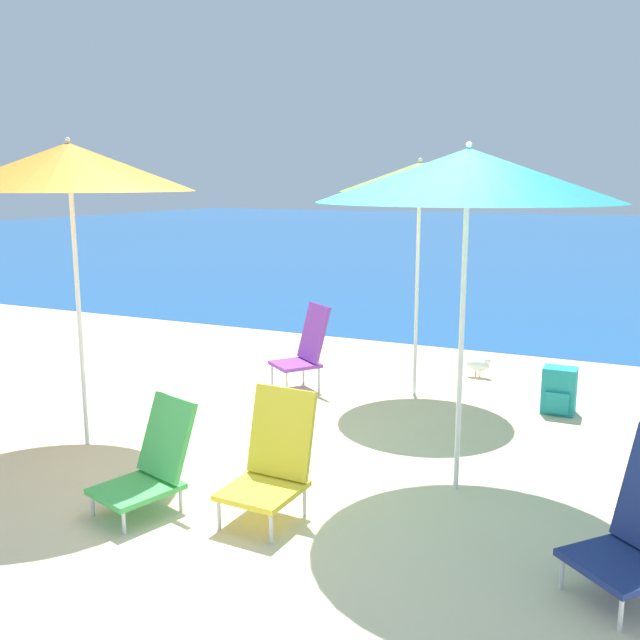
# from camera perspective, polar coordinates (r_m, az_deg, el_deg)

# --- Properties ---
(ground_plane) EXTENTS (60.00, 60.00, 0.00)m
(ground_plane) POSITION_cam_1_polar(r_m,az_deg,el_deg) (5.14, -0.37, -13.20)
(ground_plane) COLOR beige
(sea_water) EXTENTS (60.00, 40.00, 0.01)m
(sea_water) POSITION_cam_1_polar(r_m,az_deg,el_deg) (28.94, 20.86, 6.17)
(sea_water) COLOR #1E5699
(sea_water) RESTS_ON ground
(beach_umbrella_lime) EXTENTS (1.54, 1.54, 2.33)m
(beach_umbrella_lime) POSITION_cam_1_polar(r_m,az_deg,el_deg) (6.98, 7.99, 11.23)
(beach_umbrella_lime) COLOR white
(beach_umbrella_lime) RESTS_ON ground
(beach_umbrella_orange) EXTENTS (1.89, 1.89, 2.44)m
(beach_umbrella_orange) POSITION_cam_1_polar(r_m,az_deg,el_deg) (5.83, -19.42, 11.45)
(beach_umbrella_orange) COLOR white
(beach_umbrella_orange) RESTS_ON ground
(beach_umbrella_teal) EXTENTS (1.97, 1.97, 2.36)m
(beach_umbrella_teal) POSITION_cam_1_polar(r_m,az_deg,el_deg) (4.75, 11.74, 11.24)
(beach_umbrella_teal) COLOR white
(beach_umbrella_teal) RESTS_ON ground
(beach_chair_purple) EXTENTS (0.64, 0.67, 0.87)m
(beach_chair_purple) POSITION_cam_1_polar(r_m,az_deg,el_deg) (7.32, -1.16, -2.17)
(beach_chair_purple) COLOR silver
(beach_chair_purple) RESTS_ON ground
(beach_chair_yellow) EXTENTS (0.47, 0.59, 0.80)m
(beach_chair_yellow) POSITION_cam_1_polar(r_m,az_deg,el_deg) (4.62, -3.81, -11.07)
(beach_chair_yellow) COLOR silver
(beach_chair_yellow) RESTS_ON ground
(beach_chair_green) EXTENTS (0.58, 0.71, 0.71)m
(beach_chair_green) POSITION_cam_1_polar(r_m,az_deg,el_deg) (4.85, -13.30, -11.04)
(beach_chair_green) COLOR silver
(beach_chair_green) RESTS_ON ground
(backpack_teal) EXTENTS (0.30, 0.26, 0.43)m
(backpack_teal) POSITION_cam_1_polar(r_m,az_deg,el_deg) (6.96, 18.58, -5.39)
(backpack_teal) COLOR teal
(backpack_teal) RESTS_ON ground
(seagull) EXTENTS (0.27, 0.11, 0.23)m
(seagull) POSITION_cam_1_polar(r_m,az_deg,el_deg) (7.99, 12.59, -3.51)
(seagull) COLOR gold
(seagull) RESTS_ON ground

